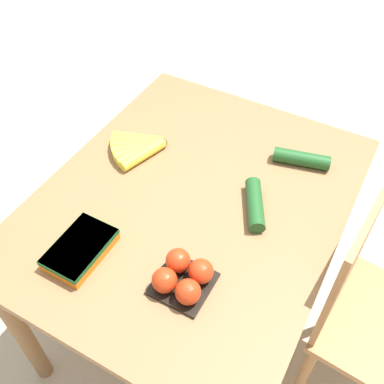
# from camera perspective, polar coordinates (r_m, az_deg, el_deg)

# --- Properties ---
(ground_plane) EXTENTS (12.00, 12.00, 0.00)m
(ground_plane) POSITION_cam_1_polar(r_m,az_deg,el_deg) (2.05, 0.00, -15.20)
(ground_plane) COLOR #B7A88E
(dining_table) EXTENTS (1.13, 0.91, 0.77)m
(dining_table) POSITION_cam_1_polar(r_m,az_deg,el_deg) (1.50, 0.00, -3.68)
(dining_table) COLOR olive
(dining_table) RESTS_ON ground_plane
(chair) EXTENTS (0.45, 0.43, 0.94)m
(chair) POSITION_cam_1_polar(r_m,az_deg,el_deg) (1.60, 21.82, -14.33)
(chair) COLOR #A87547
(chair) RESTS_ON ground_plane
(banana_bunch) EXTENTS (0.19, 0.19, 0.04)m
(banana_bunch) POSITION_cam_1_polar(r_m,az_deg,el_deg) (1.57, -6.71, 5.71)
(banana_bunch) COLOR brown
(banana_bunch) RESTS_ON dining_table
(tomato_pack) EXTENTS (0.15, 0.15, 0.08)m
(tomato_pack) POSITION_cam_1_polar(r_m,az_deg,el_deg) (1.20, -1.16, -10.74)
(tomato_pack) COLOR black
(tomato_pack) RESTS_ON dining_table
(carrot_bag) EXTENTS (0.20, 0.13, 0.04)m
(carrot_bag) POSITION_cam_1_polar(r_m,az_deg,el_deg) (1.30, -14.02, -6.99)
(carrot_bag) COLOR orange
(carrot_bag) RESTS_ON dining_table
(cucumber_near) EXTENTS (0.19, 0.13, 0.05)m
(cucumber_near) POSITION_cam_1_polar(r_m,az_deg,el_deg) (1.38, 7.99, -1.56)
(cucumber_near) COLOR #1E5123
(cucumber_near) RESTS_ON dining_table
(cucumber_far) EXTENTS (0.09, 0.19, 0.05)m
(cucumber_far) POSITION_cam_1_polar(r_m,az_deg,el_deg) (1.55, 13.72, 4.13)
(cucumber_far) COLOR #1E5123
(cucumber_far) RESTS_ON dining_table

